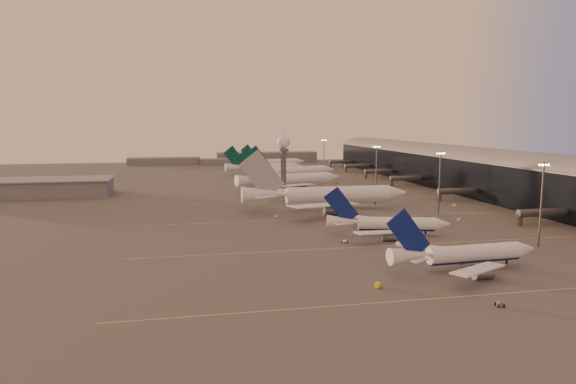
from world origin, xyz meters
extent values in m
plane|color=#4D4A4A|center=(0.00, 0.00, 0.00)|extent=(700.00, 700.00, 0.00)
cube|color=#E9DA52|center=(30.00, -35.00, 0.01)|extent=(180.00, 0.25, 0.02)
cube|color=#E9DA52|center=(30.00, 10.00, 0.01)|extent=(180.00, 0.25, 0.02)
cube|color=#E9DA52|center=(30.00, 55.00, 0.01)|extent=(180.00, 0.25, 0.02)
cube|color=#E9DA52|center=(30.00, 100.00, 0.01)|extent=(180.00, 0.25, 0.02)
cube|color=#E9DA52|center=(30.00, 150.00, 0.01)|extent=(180.00, 0.25, 0.02)
cube|color=black|center=(108.00, 110.00, 9.00)|extent=(36.00, 360.00, 18.00)
cylinder|color=gray|center=(108.00, 110.00, 18.00)|extent=(10.08, 360.00, 10.08)
cube|color=gray|center=(108.00, 110.00, 18.20)|extent=(40.00, 362.00, 0.80)
cylinder|color=#505257|center=(82.00, 28.00, 4.50)|extent=(22.00, 2.80, 2.80)
cube|color=#505257|center=(72.00, 28.00, 2.20)|extent=(1.20, 1.20, 4.40)
cylinder|color=#505257|center=(82.00, 86.00, 4.50)|extent=(22.00, 2.80, 2.80)
cube|color=#505257|center=(72.00, 86.00, 2.20)|extent=(1.20, 1.20, 4.40)
cylinder|color=#505257|center=(82.00, 142.00, 4.50)|extent=(22.00, 2.80, 2.80)
cube|color=#505257|center=(72.00, 142.00, 2.20)|extent=(1.20, 1.20, 4.40)
cylinder|color=#505257|center=(82.00, 184.00, 4.50)|extent=(22.00, 2.80, 2.80)
cube|color=#505257|center=(72.00, 184.00, 2.20)|extent=(1.20, 1.20, 4.40)
cylinder|color=#505257|center=(82.00, 226.00, 4.50)|extent=(22.00, 2.80, 2.80)
cube|color=#505257|center=(72.00, 226.00, 2.20)|extent=(1.20, 1.20, 4.40)
cylinder|color=#505257|center=(82.00, 266.00, 4.50)|extent=(22.00, 2.80, 2.80)
cube|color=#505257|center=(72.00, 266.00, 2.20)|extent=(1.20, 1.20, 4.40)
cube|color=slate|center=(-120.00, 140.00, 4.00)|extent=(80.00, 25.00, 8.00)
cube|color=gray|center=(-120.00, 140.00, 8.20)|extent=(82.00, 27.00, 0.60)
cylinder|color=#505257|center=(5.00, 120.00, 11.00)|extent=(2.60, 2.60, 22.00)
cylinder|color=#505257|center=(5.00, 120.00, 22.50)|extent=(5.20, 5.20, 1.20)
sphere|color=white|center=(5.00, 120.00, 26.40)|extent=(6.40, 6.40, 6.40)
cylinder|color=#505257|center=(5.00, 120.00, 30.10)|extent=(0.16, 0.16, 2.00)
cylinder|color=#505257|center=(58.00, 0.00, 12.50)|extent=(0.56, 0.56, 25.00)
cube|color=#505257|center=(58.00, 0.00, 24.50)|extent=(3.60, 0.25, 0.25)
sphere|color=#FFEABF|center=(56.50, 0.00, 24.10)|extent=(0.56, 0.56, 0.56)
sphere|color=#FFEABF|center=(57.50, 0.00, 24.10)|extent=(0.56, 0.56, 0.56)
sphere|color=#FFEABF|center=(58.50, 0.00, 24.10)|extent=(0.56, 0.56, 0.56)
sphere|color=#FFEABF|center=(59.50, 0.00, 24.10)|extent=(0.56, 0.56, 0.56)
cylinder|color=#505257|center=(55.00, 55.00, 12.50)|extent=(0.56, 0.56, 25.00)
cube|color=#505257|center=(55.00, 55.00, 24.50)|extent=(3.60, 0.25, 0.25)
sphere|color=#FFEABF|center=(53.50, 55.00, 24.10)|extent=(0.56, 0.56, 0.56)
sphere|color=#FFEABF|center=(54.50, 55.00, 24.10)|extent=(0.56, 0.56, 0.56)
sphere|color=#FFEABF|center=(55.50, 55.00, 24.10)|extent=(0.56, 0.56, 0.56)
sphere|color=#FFEABF|center=(56.50, 55.00, 24.10)|extent=(0.56, 0.56, 0.56)
cylinder|color=#505257|center=(50.00, 110.00, 12.50)|extent=(0.56, 0.56, 25.00)
cube|color=#505257|center=(50.00, 110.00, 24.50)|extent=(3.60, 0.25, 0.25)
sphere|color=#FFEABF|center=(48.50, 110.00, 24.10)|extent=(0.56, 0.56, 0.56)
sphere|color=#FFEABF|center=(49.50, 110.00, 24.10)|extent=(0.56, 0.56, 0.56)
sphere|color=#FFEABF|center=(50.50, 110.00, 24.10)|extent=(0.56, 0.56, 0.56)
sphere|color=#FFEABF|center=(51.50, 110.00, 24.10)|extent=(0.56, 0.56, 0.56)
cylinder|color=#505257|center=(48.00, 200.00, 12.50)|extent=(0.56, 0.56, 25.00)
cube|color=#505257|center=(48.00, 200.00, 24.50)|extent=(3.60, 0.25, 0.25)
sphere|color=#FFEABF|center=(46.50, 200.00, 24.10)|extent=(0.56, 0.56, 0.56)
sphere|color=#FFEABF|center=(47.50, 200.00, 24.10)|extent=(0.56, 0.56, 0.56)
sphere|color=#FFEABF|center=(48.50, 200.00, 24.10)|extent=(0.56, 0.56, 0.56)
sphere|color=#FFEABF|center=(49.50, 200.00, 24.10)|extent=(0.56, 0.56, 0.56)
cube|color=slate|center=(-60.00, 320.00, 3.00)|extent=(60.00, 18.00, 6.00)
cube|color=slate|center=(30.00, 330.00, 4.50)|extent=(90.00, 20.00, 9.00)
cube|color=slate|center=(-10.00, 310.00, 2.50)|extent=(40.00, 15.00, 5.00)
cylinder|color=white|center=(26.78, -16.86, 3.47)|extent=(25.18, 5.58, 4.25)
cylinder|color=navy|center=(26.78, -16.86, 2.51)|extent=(24.62, 4.37, 3.06)
cone|color=white|center=(41.68, -16.06, 3.47)|extent=(5.06, 4.51, 4.25)
cone|color=white|center=(9.08, -17.81, 4.00)|extent=(10.69, 4.81, 4.25)
cube|color=white|center=(21.22, -27.64, 2.73)|extent=(17.65, 12.91, 1.34)
cylinder|color=slate|center=(24.13, -25.01, 0.78)|extent=(4.98, 3.02, 2.77)
cube|color=slate|center=(24.13, -25.01, 1.98)|extent=(0.35, 0.30, 1.70)
cube|color=white|center=(20.10, -6.73, 2.73)|extent=(18.16, 11.42, 1.34)
cylinder|color=slate|center=(23.27, -9.04, 0.78)|extent=(4.98, 3.02, 2.77)
cube|color=slate|center=(23.27, -9.04, 1.98)|extent=(0.35, 0.30, 1.70)
cube|color=navy|center=(8.55, -17.83, 9.26)|extent=(11.68, 1.01, 12.68)
cube|color=white|center=(9.37, -22.63, 4.11)|extent=(5.11, 3.93, 0.28)
cube|color=white|center=(8.85, -12.97, 4.11)|extent=(5.16, 3.56, 0.28)
cylinder|color=black|center=(36.27, -16.35, 0.56)|extent=(0.56, 0.56, 1.12)
cylinder|color=black|center=(24.64, -14.51, 0.62)|extent=(1.26, 0.62, 1.23)
cylinder|color=black|center=(24.90, -19.43, 0.62)|extent=(1.26, 0.62, 1.23)
cylinder|color=white|center=(23.02, 22.26, 3.38)|extent=(24.60, 10.27, 4.15)
cylinder|color=navy|center=(23.02, 22.26, 2.45)|extent=(23.83, 9.02, 2.99)
cone|color=white|center=(37.06, 18.53, 3.38)|extent=(5.62, 5.22, 4.15)
cone|color=white|center=(6.32, 26.71, 3.90)|extent=(10.93, 6.63, 4.15)
cube|color=white|center=(14.62, 13.94, 2.66)|extent=(18.08, 7.96, 1.30)
cylinder|color=slate|center=(18.11, 15.51, 0.76)|extent=(5.25, 3.82, 2.69)
cube|color=slate|center=(18.11, 15.51, 1.93)|extent=(0.39, 0.35, 1.66)
cube|color=white|center=(19.87, 33.66, 2.66)|extent=(15.68, 14.98, 1.30)
cylinder|color=slate|center=(22.11, 30.57, 0.76)|extent=(5.25, 3.82, 2.69)
cube|color=slate|center=(22.11, 30.57, 1.93)|extent=(0.39, 0.35, 1.66)
cube|color=navy|center=(5.83, 26.84, 9.03)|extent=(11.09, 3.30, 12.36)
cube|color=white|center=(5.14, 22.15, 4.00)|extent=(4.97, 2.64, 0.27)
cube|color=white|center=(7.57, 31.26, 4.00)|extent=(4.72, 4.42, 0.27)
cylinder|color=black|center=(31.96, 19.88, 0.55)|extent=(0.55, 0.55, 1.09)
cylinder|color=black|center=(21.74, 25.09, 0.60)|extent=(1.30, 0.84, 1.20)
cylinder|color=black|center=(20.51, 20.45, 0.60)|extent=(1.30, 0.84, 1.20)
cylinder|color=white|center=(19.39, 74.81, 4.75)|extent=(43.87, 7.24, 6.84)
cylinder|color=white|center=(19.39, 74.81, 3.21)|extent=(42.97, 5.32, 4.93)
cone|color=white|center=(45.53, 74.58, 4.75)|extent=(8.54, 6.92, 6.84)
cone|color=white|center=(-11.70, 75.10, 5.60)|extent=(18.43, 7.01, 6.84)
cube|color=white|center=(8.54, 56.70, 3.55)|extent=(31.26, 20.97, 2.03)
cylinder|color=slate|center=(13.87, 60.95, 0.77)|extent=(8.52, 4.53, 4.45)
cube|color=slate|center=(13.87, 60.95, 2.35)|extent=(0.33, 0.28, 2.74)
cube|color=white|center=(8.87, 93.13, 3.55)|extent=(31.10, 21.41, 2.03)
cylinder|color=slate|center=(14.13, 88.77, 0.77)|extent=(8.52, 4.53, 4.45)
cube|color=slate|center=(14.13, 88.77, 2.35)|extent=(0.33, 0.28, 2.74)
cube|color=#9FA2A7|center=(-12.62, 75.10, 13.69)|extent=(18.98, 0.56, 20.31)
cube|color=white|center=(-12.14, 66.62, 5.77)|extent=(9.02, 6.52, 0.28)
cube|color=white|center=(-11.99, 83.58, 5.77)|extent=(9.01, 6.63, 0.28)
cylinder|color=black|center=(36.03, 74.66, 0.55)|extent=(0.55, 0.55, 1.10)
cylinder|color=black|center=(15.88, 77.27, 0.61)|extent=(1.22, 0.56, 1.21)
cylinder|color=black|center=(15.83, 72.42, 0.61)|extent=(1.22, 0.56, 1.21)
cylinder|color=white|center=(16.45, 140.53, 4.33)|extent=(38.25, 15.72, 6.12)
cylinder|color=white|center=(16.45, 140.53, 2.95)|extent=(37.07, 13.87, 4.41)
cone|color=white|center=(38.33, 146.38, 4.33)|extent=(8.68, 7.81, 6.12)
cone|color=white|center=(-9.57, 133.57, 5.09)|extent=(16.96, 10.03, 6.12)
cube|color=white|center=(11.54, 122.69, 3.26)|extent=(24.51, 23.46, 1.81)
cylinder|color=slate|center=(15.05, 127.53, 0.74)|extent=(8.12, 5.74, 3.98)
cube|color=slate|center=(15.05, 127.53, 2.18)|extent=(0.37, 0.34, 2.45)
cube|color=white|center=(3.29, 153.53, 3.26)|extent=(28.29, 12.43, 1.81)
cylinder|color=slate|center=(8.75, 151.09, 0.74)|extent=(8.12, 5.74, 3.98)
cube|color=slate|center=(8.75, 151.09, 2.18)|extent=(0.37, 0.34, 2.45)
cube|color=#064035|center=(-10.34, 133.36, 12.40)|extent=(16.36, 4.71, 18.11)
cube|color=white|center=(-7.93, 126.40, 5.25)|extent=(7.35, 6.90, 0.26)
cube|color=white|center=(-11.73, 140.60, 5.25)|extent=(7.74, 4.11, 0.26)
cylinder|color=black|center=(30.38, 144.25, 0.53)|extent=(0.53, 0.53, 1.06)
cylinder|color=black|center=(12.89, 141.98, 0.58)|extent=(1.26, 0.81, 1.16)
cylinder|color=black|center=(14.09, 137.49, 0.58)|extent=(1.26, 0.81, 1.16)
cylinder|color=white|center=(27.28, 185.33, 4.26)|extent=(37.69, 14.96, 6.02)
cylinder|color=white|center=(27.28, 185.33, 2.90)|extent=(36.55, 13.14, 4.34)
cone|color=white|center=(48.90, 190.76, 4.26)|extent=(8.48, 7.61, 6.02)
cone|color=white|center=(1.58, 178.86, 5.01)|extent=(16.66, 9.66, 6.02)
cube|color=white|center=(22.19, 167.85, 3.20)|extent=(24.32, 22.85, 1.78)
cylinder|color=slate|center=(25.72, 172.56, 0.73)|extent=(7.97, 5.56, 3.92)
cube|color=slate|center=(25.72, 172.56, 2.15)|extent=(0.37, 0.33, 2.41)
cube|color=white|center=(14.53, 198.31, 3.20)|extent=(27.83, 12.60, 1.78)
cylinder|color=slate|center=(19.87, 195.83, 0.73)|extent=(7.97, 5.56, 3.92)
cube|color=slate|center=(19.87, 195.83, 2.15)|extent=(0.37, 0.33, 2.41)
cube|color=#064035|center=(0.82, 178.67, 12.20)|extent=(16.16, 4.40, 17.82)
cube|color=white|center=(3.09, 171.78, 5.16)|extent=(7.27, 6.73, 0.26)
cube|color=white|center=(-0.44, 185.80, 5.16)|extent=(7.63, 4.14, 0.26)
cylinder|color=black|center=(41.05, 188.79, 0.52)|extent=(0.52, 0.52, 1.04)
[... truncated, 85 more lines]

